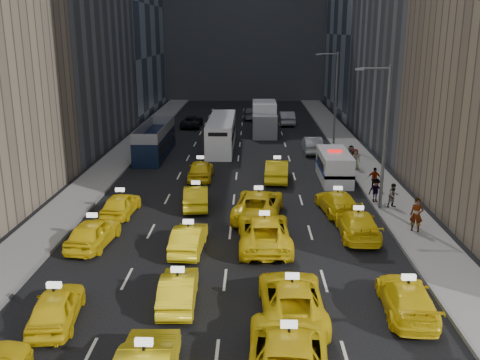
% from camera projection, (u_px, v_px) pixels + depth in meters
% --- Properties ---
extents(ground, '(160.00, 160.00, 0.00)m').
position_uv_depth(ground, '(223.00, 301.00, 22.42)').
color(ground, black).
rests_on(ground, ground).
extents(sidewalk_west, '(3.00, 90.00, 0.15)m').
position_uv_depth(sidewalk_west, '(118.00, 159.00, 46.69)').
color(sidewalk_west, gray).
rests_on(sidewalk_west, ground).
extents(sidewalk_east, '(3.00, 90.00, 0.15)m').
position_uv_depth(sidewalk_east, '(359.00, 161.00, 46.24)').
color(sidewalk_east, gray).
rests_on(sidewalk_east, ground).
extents(curb_west, '(0.15, 90.00, 0.18)m').
position_uv_depth(curb_west, '(135.00, 159.00, 46.66)').
color(curb_west, slate).
rests_on(curb_west, ground).
extents(curb_east, '(0.15, 90.00, 0.18)m').
position_uv_depth(curb_east, '(342.00, 160.00, 46.27)').
color(curb_east, slate).
rests_on(curb_east, ground).
extents(streetlight_near, '(2.15, 0.22, 9.00)m').
position_uv_depth(streetlight_near, '(383.00, 133.00, 32.44)').
color(streetlight_near, '#595B60').
rests_on(streetlight_near, ground).
extents(streetlight_far, '(2.15, 0.22, 9.00)m').
position_uv_depth(streetlight_far, '(335.00, 95.00, 51.70)').
color(streetlight_far, '#595B60').
rests_on(streetlight_far, ground).
extents(taxi_2, '(3.14, 6.06, 1.63)m').
position_uv_depth(taxi_2, '(288.00, 353.00, 17.43)').
color(taxi_2, yellow).
rests_on(taxi_2, ground).
extents(taxi_4, '(2.12, 4.25, 1.39)m').
position_uv_depth(taxi_4, '(56.00, 307.00, 20.57)').
color(taxi_4, yellow).
rests_on(taxi_4, ground).
extents(taxi_5, '(1.58, 4.12, 1.34)m').
position_uv_depth(taxi_5, '(178.00, 289.00, 22.00)').
color(taxi_5, yellow).
rests_on(taxi_5, ground).
extents(taxi_6, '(2.58, 5.43, 1.50)m').
position_uv_depth(taxi_6, '(292.00, 298.00, 21.09)').
color(taxi_6, yellow).
rests_on(taxi_6, ground).
extents(taxi_7, '(2.17, 4.78, 1.36)m').
position_uv_depth(taxi_7, '(407.00, 298.00, 21.28)').
color(taxi_7, yellow).
rests_on(taxi_7, ground).
extents(taxi_8, '(2.26, 4.57, 1.50)m').
position_uv_depth(taxi_8, '(93.00, 233.00, 27.96)').
color(taxi_8, yellow).
rests_on(taxi_8, ground).
extents(taxi_9, '(1.65, 4.25, 1.38)m').
position_uv_depth(taxi_9, '(189.00, 238.00, 27.34)').
color(taxi_9, yellow).
rests_on(taxi_9, ground).
extents(taxi_10, '(2.84, 5.88, 1.61)m').
position_uv_depth(taxi_10, '(264.00, 232.00, 27.95)').
color(taxi_10, yellow).
rests_on(taxi_10, ground).
extents(taxi_11, '(2.09, 5.00, 1.44)m').
position_uv_depth(taxi_11, '(358.00, 224.00, 29.27)').
color(taxi_11, yellow).
rests_on(taxi_11, ground).
extents(taxi_12, '(1.94, 4.23, 1.40)m').
position_uv_depth(taxi_12, '(121.00, 204.00, 32.69)').
color(taxi_12, yellow).
rests_on(taxi_12, ground).
extents(taxi_13, '(1.88, 4.46, 1.43)m').
position_uv_depth(taxi_13, '(196.00, 197.00, 34.13)').
color(taxi_13, yellow).
rests_on(taxi_13, ground).
extents(taxi_14, '(3.42, 6.12, 1.62)m').
position_uv_depth(taxi_14, '(258.00, 204.00, 32.36)').
color(taxi_14, yellow).
rests_on(taxi_14, ground).
extents(taxi_15, '(2.56, 4.96, 1.38)m').
position_uv_depth(taxi_15, '(337.00, 202.00, 33.13)').
color(taxi_15, yellow).
rests_on(taxi_15, ground).
extents(taxi_16, '(1.85, 4.49, 1.52)m').
position_uv_depth(taxi_16, '(201.00, 170.00, 40.49)').
color(taxi_16, yellow).
rests_on(taxi_16, ground).
extents(taxi_17, '(2.00, 4.91, 1.58)m').
position_uv_depth(taxi_17, '(277.00, 170.00, 40.21)').
color(taxi_17, yellow).
rests_on(taxi_17, ground).
extents(nypd_van, '(2.17, 5.53, 2.37)m').
position_uv_depth(nypd_van, '(334.00, 167.00, 40.15)').
color(nypd_van, silver).
rests_on(nypd_van, ground).
extents(double_decker, '(2.23, 9.82, 2.86)m').
position_uv_depth(double_decker, '(155.00, 140.00, 48.14)').
color(double_decker, black).
rests_on(double_decker, ground).
extents(city_bus, '(2.78, 11.37, 2.92)m').
position_uv_depth(city_bus, '(221.00, 133.00, 51.19)').
color(city_bus, white).
rests_on(city_bus, ground).
extents(box_truck, '(2.59, 7.45, 3.40)m').
position_uv_depth(box_truck, '(264.00, 119.00, 58.26)').
color(box_truck, white).
rests_on(box_truck, ground).
extents(misc_car_0, '(1.60, 4.58, 1.51)m').
position_uv_depth(misc_car_0, '(312.00, 145.00, 49.47)').
color(misc_car_0, '#9D9FA4').
rests_on(misc_car_0, ground).
extents(misc_car_1, '(2.36, 4.91, 1.35)m').
position_uv_depth(misc_car_1, '(192.00, 121.00, 62.50)').
color(misc_car_1, black).
rests_on(misc_car_1, ground).
extents(misc_car_2, '(2.22, 5.05, 1.44)m').
position_uv_depth(misc_car_2, '(251.00, 113.00, 68.37)').
color(misc_car_2, slate).
rests_on(misc_car_2, ground).
extents(misc_car_3, '(1.67, 4.04, 1.37)m').
position_uv_depth(misc_car_3, '(222.00, 118.00, 64.89)').
color(misc_car_3, black).
rests_on(misc_car_3, ground).
extents(misc_car_4, '(1.88, 4.98, 1.62)m').
position_uv_depth(misc_car_4, '(286.00, 118.00, 64.22)').
color(misc_car_4, '#929699').
rests_on(misc_car_4, ground).
extents(pedestrian_0, '(0.82, 0.68, 1.92)m').
position_uv_depth(pedestrian_0, '(417.00, 215.00, 29.57)').
color(pedestrian_0, gray).
rests_on(pedestrian_0, sidewalk_east).
extents(pedestrian_1, '(0.85, 0.66, 1.55)m').
position_uv_depth(pedestrian_1, '(393.00, 196.00, 33.64)').
color(pedestrian_1, gray).
rests_on(pedestrian_1, sidewalk_east).
extents(pedestrian_2, '(1.09, 0.65, 1.58)m').
position_uv_depth(pedestrian_2, '(376.00, 190.00, 34.70)').
color(pedestrian_2, gray).
rests_on(pedestrian_2, sidewalk_east).
extents(pedestrian_3, '(1.02, 0.70, 1.59)m').
position_uv_depth(pedestrian_3, '(374.00, 178.00, 37.44)').
color(pedestrian_3, gray).
rests_on(pedestrian_3, sidewalk_east).
extents(pedestrian_4, '(0.88, 0.62, 1.64)m').
position_uv_depth(pedestrian_4, '(355.00, 159.00, 43.02)').
color(pedestrian_4, gray).
rests_on(pedestrian_4, sidewalk_east).
extents(pedestrian_5, '(1.68, 0.87, 1.74)m').
position_uv_depth(pedestrian_5, '(351.00, 156.00, 43.87)').
color(pedestrian_5, gray).
rests_on(pedestrian_5, sidewalk_east).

